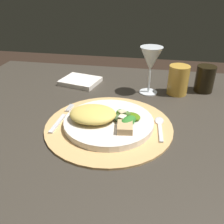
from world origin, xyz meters
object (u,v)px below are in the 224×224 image
Objects in this scene: spoon at (160,124)px; napkin at (80,81)px; wine_glass at (151,60)px; dinner_plate at (109,122)px; dark_tumbler at (205,79)px; fork at (61,119)px; dining_table at (135,156)px; amber_tumbler at (178,80)px.

spoon is 0.42m from napkin.
wine_glass is (-0.04, 0.23, 0.11)m from spoon.
dinner_plate is 0.43m from dark_tumbler.
spoon is 0.89× the size of napkin.
spoon is (0.28, 0.02, 0.00)m from fork.
napkin is at bearing 120.48° from dinner_plate.
amber_tumbler is (0.12, 0.18, 0.22)m from dining_table.
dining_table is 8.19× the size of fork.
wine_glass is (0.10, 0.25, 0.11)m from dinner_plate.
amber_tumbler is at bearing 53.03° from dinner_plate.
wine_glass is at bearing 46.04° from fork.
amber_tumbler reaches higher than dinner_plate.
spoon is 0.75× the size of wine_glass.
dinner_plate is 0.29m from wine_glass.
dark_tumbler is (0.20, 0.05, -0.07)m from wine_glass.
wine_glass is at bearing -165.34° from dark_tumbler.
wine_glass is (0.24, 0.25, 0.11)m from fork.
napkin is 0.38m from amber_tumbler.
dining_table is at bearing 136.68° from spoon.
dark_tumbler is (0.44, 0.30, 0.04)m from fork.
dinner_plate is at bearing -59.52° from napkin.
dining_table is 5.46× the size of dinner_plate.
wine_glass is at bearing 100.75° from spoon.
fork is 1.32× the size of spoon.
napkin is (-0.17, 0.30, -0.01)m from dinner_plate.
dining_table is 10.85× the size of spoon.
dinner_plate is 1.77× the size of napkin.
dinner_plate is 0.33m from amber_tumbler.
wine_glass is at bearing -173.03° from amber_tumbler.
dark_tumbler is at bearing 1.20° from napkin.
fork is 1.61× the size of amber_tumbler.
amber_tumbler reaches higher than fork.
dark_tumbler reaches higher than fork.
dining_table is 0.21m from dinner_plate.
fork is 1.18× the size of napkin.
napkin is (-0.25, 0.21, 0.18)m from dining_table.
spoon is (0.07, -0.06, 0.17)m from dining_table.
wine_glass reaches higher than amber_tumbler.
fork is at bearing -84.04° from napkin.
wine_glass is 0.22m from dark_tumbler.
spoon is (0.14, 0.02, -0.01)m from dinner_plate.
dining_table is 8.18× the size of wine_glass.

